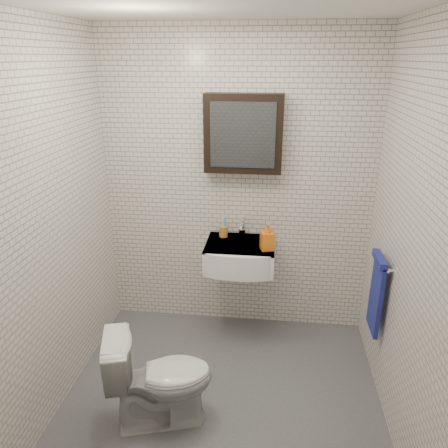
% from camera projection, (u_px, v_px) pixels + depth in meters
% --- Properties ---
extents(ground, '(2.20, 2.00, 0.01)m').
position_uv_depth(ground, '(223.00, 396.00, 3.09)').
color(ground, '#4D5054').
rests_on(ground, ground).
extents(room_shell, '(2.22, 2.02, 2.51)m').
position_uv_depth(room_shell, '(222.00, 199.00, 2.57)').
color(room_shell, silver).
rests_on(room_shell, ground).
extents(washbasin, '(0.55, 0.50, 0.20)m').
position_uv_depth(washbasin, '(240.00, 256.00, 3.50)').
color(washbasin, white).
rests_on(washbasin, room_shell).
extents(faucet, '(0.06, 0.20, 0.15)m').
position_uv_depth(faucet, '(242.00, 229.00, 3.62)').
color(faucet, silver).
rests_on(faucet, washbasin).
extents(mirror_cabinet, '(0.60, 0.15, 0.60)m').
position_uv_depth(mirror_cabinet, '(243.00, 134.00, 3.34)').
color(mirror_cabinet, black).
rests_on(mirror_cabinet, room_shell).
extents(towel_rail, '(0.09, 0.30, 0.58)m').
position_uv_depth(towel_rail, '(377.00, 291.00, 3.05)').
color(towel_rail, silver).
rests_on(towel_rail, room_shell).
extents(toothbrush_cup, '(0.09, 0.09, 0.20)m').
position_uv_depth(toothbrush_cup, '(223.00, 231.00, 3.63)').
color(toothbrush_cup, '#B56B2D').
rests_on(toothbrush_cup, washbasin).
extents(soap_bottle, '(0.12, 0.12, 0.22)m').
position_uv_depth(soap_bottle, '(267.00, 236.00, 3.36)').
color(soap_bottle, '#FB5C1A').
rests_on(soap_bottle, washbasin).
extents(toilet, '(0.74, 0.54, 0.67)m').
position_uv_depth(toilet, '(160.00, 378.00, 2.78)').
color(toilet, silver).
rests_on(toilet, ground).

